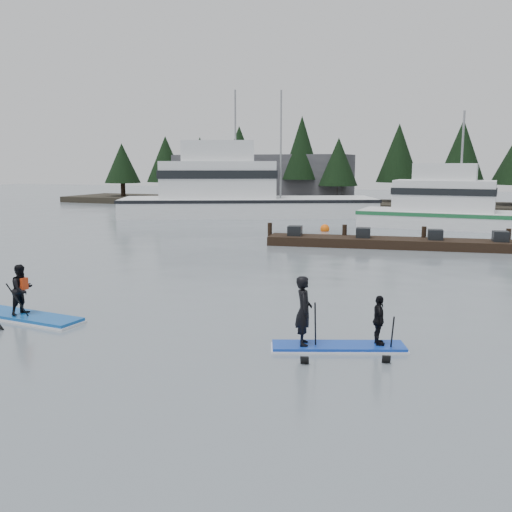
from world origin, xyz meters
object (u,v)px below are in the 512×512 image
(fishing_boat_large, at_px, (240,205))
(paddleboard_solo, at_px, (23,302))
(floating_dock, at_px, (404,243))
(paddleboard_duo, at_px, (334,324))
(fishing_boat_medium, at_px, (463,219))

(fishing_boat_large, distance_m, paddleboard_solo, 30.76)
(floating_dock, bearing_deg, paddleboard_duo, -96.48)
(fishing_boat_medium, relative_size, floating_dock, 1.03)
(paddleboard_solo, distance_m, paddleboard_duo, 8.50)
(fishing_boat_medium, bearing_deg, paddleboard_solo, -108.80)
(paddleboard_solo, bearing_deg, fishing_boat_medium, 73.45)
(fishing_boat_large, distance_m, paddleboard_duo, 33.03)
(floating_dock, bearing_deg, paddleboard_solo, -123.03)
(fishing_boat_large, xyz_separation_m, floating_dock, (14.25, -12.92, -0.62))
(fishing_boat_large, bearing_deg, paddleboard_duo, -87.39)
(floating_dock, height_order, paddleboard_solo, paddleboard_solo)
(fishing_boat_large, relative_size, floating_dock, 1.50)
(floating_dock, xyz_separation_m, paddleboard_duo, (0.44, -16.66, 0.37))
(paddleboard_duo, bearing_deg, floating_dock, 70.91)
(fishing_boat_large, bearing_deg, fishing_boat_medium, -33.04)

